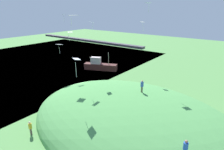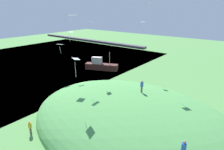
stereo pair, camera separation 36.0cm
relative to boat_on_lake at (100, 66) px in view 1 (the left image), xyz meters
name	(u,v)px [view 1 (the left image)]	position (x,y,z in m)	size (l,w,h in m)	color
ground_plane	(88,96)	(8.29, -12.93, -1.04)	(160.00, 160.00, 0.00)	#538D47
lake_water	(9,68)	(-20.03, -12.93, -1.24)	(52.36, 80.00, 0.40)	teal
grass_hill	(131,122)	(18.60, -15.24, -1.04)	(29.91, 21.67, 7.66)	#50964D
bridge_deck_far	(86,40)	(-20.03, 16.00, 2.30)	(47.12, 1.80, 0.70)	#443F48
boat_on_lake	(100,66)	(0.00, 0.00, 0.00)	(8.15, 4.94, 4.58)	#45201D
person_near_shore	(142,85)	(18.92, -13.27, 3.83)	(0.50, 0.50, 1.77)	brown
person_with_child	(30,126)	(10.34, -25.01, 0.11)	(0.56, 0.56, 1.82)	brown
person_walking_path	(186,147)	(27.13, -20.59, 2.59)	(0.54, 0.54, 1.78)	#2A2449
kite_1	(64,15)	(-2.91, -7.61, 12.14)	(1.01, 1.20, 1.73)	white
kite_2	(73,16)	(13.17, -19.61, 12.80)	(1.10, 1.26, 1.24)	white
kite_3	(70,33)	(3.89, -12.17, 9.51)	(0.88, 0.98, 1.63)	#F1DFD0
kite_4	(76,60)	(14.00, -20.27, 7.95)	(1.23, 1.06, 2.23)	white
kite_6	(148,3)	(16.64, -8.38, 14.22)	(0.96, 1.11, 1.38)	white
kite_7	(92,23)	(9.38, -12.51, 11.47)	(1.10, 1.03, 1.39)	white
kite_8	(142,22)	(14.14, -5.22, 11.29)	(1.17, 1.18, 1.54)	white
kite_9	(59,45)	(1.77, -13.07, 7.31)	(1.33, 1.10, 1.66)	white
mooring_post	(87,85)	(5.78, -10.43, -0.35)	(0.14, 0.14, 1.39)	brown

